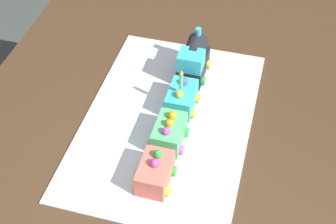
# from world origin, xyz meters

# --- Properties ---
(dining_table) EXTENTS (1.40, 1.00, 0.74)m
(dining_table) POSITION_xyz_m (0.00, 0.00, 0.63)
(dining_table) COLOR #4C331E
(dining_table) RESTS_ON ground
(cake_board) EXTENTS (0.60, 0.40, 0.00)m
(cake_board) POSITION_xyz_m (0.03, 0.00, 0.74)
(cake_board) COLOR silver
(cake_board) RESTS_ON dining_table
(cake_locomotive) EXTENTS (0.14, 0.08, 0.12)m
(cake_locomotive) POSITION_xyz_m (-0.15, 0.02, 0.79)
(cake_locomotive) COLOR #232328
(cake_locomotive) RESTS_ON cake_board
(cake_car_tanker_turquoise) EXTENTS (0.10, 0.08, 0.07)m
(cake_car_tanker_turquoise) POSITION_xyz_m (-0.02, 0.02, 0.77)
(cake_car_tanker_turquoise) COLOR #38B7C6
(cake_car_tanker_turquoise) RESTS_ON cake_board
(cake_car_flatbed_mint_green) EXTENTS (0.10, 0.08, 0.07)m
(cake_car_flatbed_mint_green) POSITION_xyz_m (0.10, 0.02, 0.77)
(cake_car_flatbed_mint_green) COLOR #59CC7A
(cake_car_flatbed_mint_green) RESTS_ON cake_board
(cake_car_caboose_coral) EXTENTS (0.10, 0.08, 0.07)m
(cake_car_caboose_coral) POSITION_xyz_m (0.21, 0.02, 0.77)
(cake_car_caboose_coral) COLOR #F27260
(cake_car_caboose_coral) RESTS_ON cake_board
(birthday_candle) EXTENTS (0.01, 0.01, 0.06)m
(birthday_candle) POSITION_xyz_m (-0.01, 0.02, 0.84)
(birthday_candle) COLOR #66D872
(birthday_candle) RESTS_ON cake_car_tanker_turquoise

